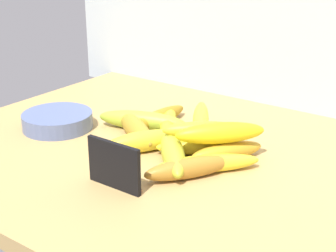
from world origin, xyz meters
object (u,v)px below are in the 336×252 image
at_px(fruit_bowl, 58,121).
at_px(banana_4, 227,152).
at_px(banana_3, 208,163).
at_px(chalkboard_sign, 114,167).
at_px(banana_1, 136,129).
at_px(banana_5, 173,153).
at_px(banana_13, 201,119).
at_px(banana_10, 199,132).
at_px(banana_12, 220,133).
at_px(banana_2, 145,141).
at_px(banana_8, 157,119).
at_px(banana_7, 189,168).
at_px(banana_0, 201,147).
at_px(banana_6, 168,124).
at_px(banana_9, 142,121).
at_px(banana_11, 204,130).

xyz_separation_m(fruit_bowl, banana_4, (0.39, 0.07, 0.00)).
xyz_separation_m(banana_3, banana_4, (0.00, 0.06, 0.00)).
height_order(chalkboard_sign, banana_1, chalkboard_sign).
relative_size(banana_5, banana_13, 0.95).
bearing_deg(banana_10, banana_13, -44.79).
bearing_deg(banana_13, banana_12, -34.96).
bearing_deg(banana_2, banana_4, 20.59).
distance_m(banana_3, banana_8, 0.25).
xyz_separation_m(banana_7, banana_8, (-0.20, 0.16, -0.00)).
height_order(banana_5, banana_12, banana_12).
relative_size(fruit_bowl, banana_0, 0.87).
distance_m(banana_2, banana_10, 0.13).
bearing_deg(banana_0, banana_8, 157.47).
height_order(banana_2, banana_13, banana_13).
xyz_separation_m(banana_6, banana_8, (-0.04, 0.01, 0.00)).
relative_size(banana_0, banana_7, 1.03).
height_order(chalkboard_sign, banana_9, chalkboard_sign).
bearing_deg(banana_10, banana_7, -63.00).
bearing_deg(banana_11, banana_12, -12.69).
xyz_separation_m(banana_4, banana_6, (-0.18, 0.06, -0.00)).
height_order(banana_3, banana_6, same).
bearing_deg(banana_1, banana_10, 33.43).
distance_m(banana_2, banana_4, 0.16).
bearing_deg(banana_1, chalkboard_sign, -60.22).
distance_m(banana_2, banana_3, 0.15).
bearing_deg(banana_9, banana_7, -31.61).
bearing_deg(banana_5, banana_1, 157.96).
relative_size(banana_0, banana_5, 0.91).
height_order(banana_8, banana_12, banana_12).
distance_m(banana_2, banana_13, 0.13).
distance_m(banana_3, banana_9, 0.24).
bearing_deg(banana_9, banana_6, 29.86).
xyz_separation_m(fruit_bowl, banana_3, (0.39, 0.01, -0.00)).
bearing_deg(banana_4, banana_7, -99.84).
bearing_deg(banana_5, banana_10, 99.92).
relative_size(banana_0, banana_10, 1.08).
relative_size(fruit_bowl, banana_10, 0.94).
distance_m(banana_9, banana_11, 0.18).
bearing_deg(banana_4, banana_12, -151.60).
bearing_deg(banana_8, banana_9, -111.78).
xyz_separation_m(banana_9, banana_12, (0.22, -0.04, 0.03)).
xyz_separation_m(banana_8, banana_10, (0.12, -0.01, -0.00)).
bearing_deg(banana_13, banana_6, 174.31).
bearing_deg(banana_8, banana_0, -22.53).
relative_size(banana_0, banana_12, 1.02).
bearing_deg(banana_7, banana_9, 148.39).
distance_m(chalkboard_sign, banana_3, 0.18).
xyz_separation_m(fruit_bowl, banana_11, (0.33, 0.08, 0.03)).
relative_size(banana_10, banana_11, 1.02).
bearing_deg(banana_5, banana_13, 97.15).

